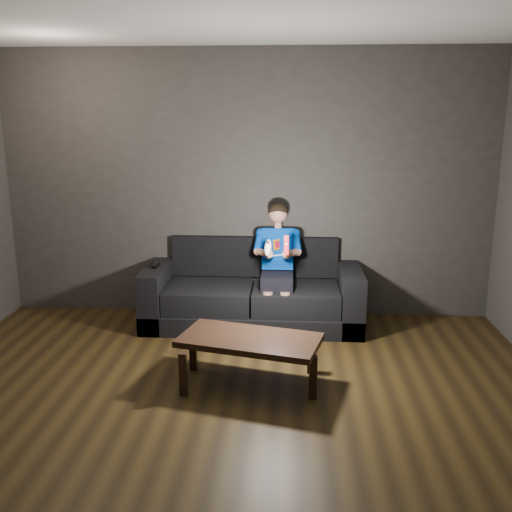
{
  "coord_description": "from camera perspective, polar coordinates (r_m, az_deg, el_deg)",
  "views": [
    {
      "loc": [
        0.44,
        -3.28,
        2.05
      ],
      "look_at": [
        0.15,
        1.55,
        0.85
      ],
      "focal_mm": 40.0,
      "sensor_mm": 36.0,
      "label": 1
    }
  ],
  "objects": [
    {
      "name": "floor",
      "position": [
        3.89,
        -3.77,
        -17.9
      ],
      "size": [
        5.0,
        5.0,
        0.0
      ],
      "primitive_type": "plane",
      "color": "black",
      "rests_on": "ground"
    },
    {
      "name": "back_wall",
      "position": [
        5.84,
        -0.91,
        7.05
      ],
      "size": [
        5.0,
        0.04,
        2.7
      ],
      "primitive_type": "cube",
      "color": "#393432",
      "rests_on": "ground"
    },
    {
      "name": "sofa",
      "position": [
        5.77,
        -0.29,
        -4.04
      ],
      "size": [
        2.14,
        0.93,
        0.83
      ],
      "color": "black",
      "rests_on": "floor"
    },
    {
      "name": "child",
      "position": [
        5.58,
        2.17,
        0.07
      ],
      "size": [
        0.46,
        0.56,
        1.13
      ],
      "color": "black",
      "rests_on": "sofa"
    },
    {
      "name": "wii_remote_red",
      "position": [
        5.11,
        3.04,
        1.1
      ],
      "size": [
        0.04,
        0.07,
        0.18
      ],
      "color": "red",
      "rests_on": "child"
    },
    {
      "name": "nunchuk_white",
      "position": [
        5.12,
        1.21,
        0.84
      ],
      "size": [
        0.09,
        0.11,
        0.16
      ],
      "color": "silver",
      "rests_on": "child"
    },
    {
      "name": "wii_remote_black",
      "position": [
        5.74,
        -10.0,
        -0.91
      ],
      "size": [
        0.04,
        0.17,
        0.03
      ],
      "color": "black",
      "rests_on": "sofa"
    },
    {
      "name": "coffee_table",
      "position": [
        4.45,
        -0.63,
        -8.73
      ],
      "size": [
        1.16,
        0.78,
        0.39
      ],
      "color": "black",
      "rests_on": "floor"
    }
  ]
}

